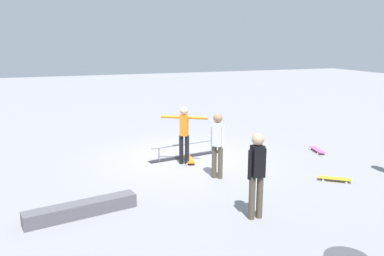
# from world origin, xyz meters

# --- Properties ---
(ground_plane) EXTENTS (60.00, 60.00, 0.00)m
(ground_plane) POSITION_xyz_m (0.00, 0.00, 0.00)
(ground_plane) COLOR gray
(grind_rail) EXTENTS (2.44, 0.63, 0.43)m
(grind_rail) POSITION_xyz_m (-0.07, -0.12, 0.19)
(grind_rail) COLOR black
(grind_rail) RESTS_ON ground_plane
(skate_ledge) EXTENTS (2.27, 0.79, 0.28)m
(skate_ledge) POSITION_xyz_m (3.28, 3.05, 0.14)
(skate_ledge) COLOR #595960
(skate_ledge) RESTS_ON ground_plane
(skater_main) EXTENTS (1.18, 0.75, 1.65)m
(skater_main) POSITION_xyz_m (0.22, 0.51, 0.96)
(skater_main) COLOR black
(skater_main) RESTS_ON ground_plane
(skateboard_main) EXTENTS (0.35, 0.82, 0.09)m
(skateboard_main) POSITION_xyz_m (0.02, 0.38, 0.07)
(skateboard_main) COLOR orange
(skateboard_main) RESTS_ON ground_plane
(bystander_black_shirt) EXTENTS (0.39, 0.24, 1.73)m
(bystander_black_shirt) POSITION_xyz_m (0.05, 4.35, 0.98)
(bystander_black_shirt) COLOR brown
(bystander_black_shirt) RESTS_ON ground_plane
(bystander_white_shirt) EXTENTS (0.32, 0.33, 1.68)m
(bystander_white_shirt) POSITION_xyz_m (-0.19, 1.93, 0.95)
(bystander_white_shirt) COLOR brown
(bystander_white_shirt) RESTS_ON ground_plane
(loose_skateboard_pink) EXTENTS (0.38, 0.82, 0.09)m
(loose_skateboard_pink) POSITION_xyz_m (-4.14, 0.81, 0.07)
(loose_skateboard_pink) COLOR #E05993
(loose_skateboard_pink) RESTS_ON ground_plane
(loose_skateboard_yellow) EXTENTS (0.75, 0.65, 0.09)m
(loose_skateboard_yellow) POSITION_xyz_m (-2.86, 3.18, 0.07)
(loose_skateboard_yellow) COLOR yellow
(loose_skateboard_yellow) RESTS_ON ground_plane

